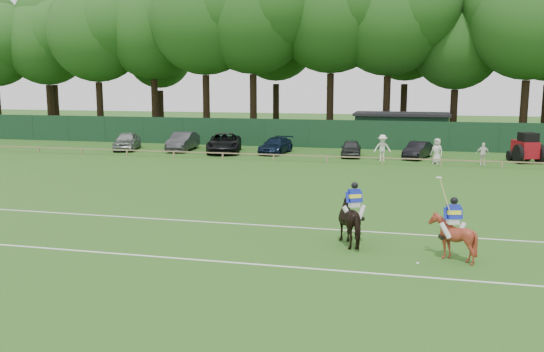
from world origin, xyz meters
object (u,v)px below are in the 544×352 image
(suv_black, at_px, (224,143))
(hatch_grey, at_px, (351,148))
(sedan_navy, at_px, (276,145))
(spectator_left, at_px, (382,148))
(utility_shed, at_px, (401,129))
(horse_dark, at_px, (354,221))
(horse_chestnut, at_px, (452,237))
(polo_ball, at_px, (418,263))
(sedan_grey, at_px, (183,141))
(spectator_right, at_px, (437,151))
(sedan_silver, at_px, (127,141))
(spectator_mid, at_px, (483,154))
(estate_black, at_px, (418,150))
(tractor, at_px, (526,148))

(suv_black, xyz_separation_m, hatch_grey, (10.48, -0.08, -0.15))
(sedan_navy, relative_size, spectator_left, 2.30)
(suv_black, xyz_separation_m, utility_shed, (14.12, 8.22, 0.74))
(horse_dark, distance_m, suv_black, 27.99)
(horse_chestnut, bearing_deg, polo_ball, 21.00)
(horse_dark, height_order, utility_shed, utility_shed)
(suv_black, distance_m, polo_ball, 30.70)
(sedan_grey, bearing_deg, horse_dark, -60.42)
(spectator_right, bearing_deg, sedan_silver, -155.27)
(hatch_grey, relative_size, polo_ball, 41.95)
(spectator_left, height_order, spectator_mid, spectator_left)
(sedan_navy, height_order, estate_black, sedan_navy)
(sedan_grey, relative_size, tractor, 1.59)
(spectator_left, bearing_deg, polo_ball, -94.36)
(sedan_navy, bearing_deg, suv_black, -166.15)
(polo_ball, xyz_separation_m, utility_shed, (-1.26, 34.77, 1.49))
(suv_black, relative_size, spectator_right, 3.11)
(estate_black, height_order, tractor, tractor)
(sedan_silver, height_order, spectator_right, spectator_right)
(spectator_right, height_order, utility_shed, utility_shed)
(hatch_grey, height_order, spectator_mid, spectator_mid)
(spectator_left, relative_size, polo_ball, 21.56)
(horse_dark, height_order, hatch_grey, horse_dark)
(sedan_navy, bearing_deg, utility_shed, 45.44)
(sedan_navy, bearing_deg, spectator_right, -6.70)
(horse_chestnut, distance_m, sedan_silver, 35.83)
(suv_black, distance_m, hatch_grey, 10.48)
(horse_dark, height_order, sedan_grey, horse_dark)
(spectator_left, relative_size, spectator_mid, 1.21)
(spectator_right, bearing_deg, spectator_left, -160.60)
(horse_chestnut, bearing_deg, estate_black, -103.90)
(sedan_silver, xyz_separation_m, sedan_grey, (4.82, 0.74, 0.01))
(horse_chestnut, xyz_separation_m, tractor, (6.71, 25.32, 0.27))
(suv_black, height_order, estate_black, suv_black)
(horse_dark, distance_m, utility_shed, 32.96)
(horse_chestnut, bearing_deg, spectator_right, -106.87)
(estate_black, bearing_deg, sedan_silver, -162.50)
(spectator_right, distance_m, utility_shed, 11.23)
(horse_chestnut, xyz_separation_m, spectator_left, (-3.49, 23.82, 0.20))
(horse_chestnut, distance_m, suv_black, 30.56)
(horse_chestnut, distance_m, polo_ball, 1.54)
(sedan_navy, distance_m, spectator_right, 12.98)
(spectator_mid, xyz_separation_m, spectator_right, (-3.13, -0.14, 0.12))
(spectator_mid, xyz_separation_m, utility_shed, (-5.87, 10.73, 0.74))
(sedan_grey, height_order, tractor, tractor)
(hatch_grey, xyz_separation_m, spectator_mid, (9.51, -2.43, 0.16))
(horse_chestnut, height_order, sedan_navy, horse_chestnut)
(horse_chestnut, bearing_deg, tractor, -120.76)
(horse_dark, xyz_separation_m, horse_chestnut, (3.36, -1.01, -0.12))
(horse_chestnut, distance_m, hatch_grey, 26.35)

